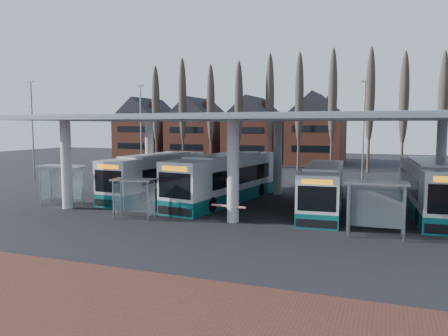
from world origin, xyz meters
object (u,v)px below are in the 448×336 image
at_px(bus_1, 225,179).
at_px(shelter_2, 376,196).
at_px(shelter_1, 135,189).
at_px(bus_0, 157,176).
at_px(bus_3, 431,188).
at_px(bus_2, 323,189).
at_px(shelter_0, 62,176).

distance_m(bus_1, shelter_2, 12.75).
xyz_separation_m(bus_1, shelter_1, (-3.15, -7.34, 0.09)).
relative_size(bus_0, bus_1, 0.94).
distance_m(bus_1, bus_3, 13.94).
bearing_deg(shelter_2, bus_3, 65.43).
bearing_deg(shelter_1, bus_2, 24.11).
distance_m(shelter_0, shelter_2, 21.48).
bearing_deg(bus_2, bus_0, 168.42).
bearing_deg(bus_0, bus_1, -2.87).
bearing_deg(bus_1, bus_0, -178.12).
bearing_deg(bus_2, shelter_1, -153.13).
bearing_deg(shelter_1, bus_1, 59.66).
bearing_deg(bus_0, bus_2, -3.51).
xyz_separation_m(bus_1, bus_2, (7.31, -0.99, -0.22)).
height_order(bus_1, shelter_1, bus_1).
bearing_deg(bus_1, bus_3, 10.68).
bearing_deg(bus_0, shelter_2, -20.34).
bearing_deg(bus_2, bus_1, 167.88).
bearing_deg(bus_0, bus_3, 3.25).
bearing_deg(bus_3, bus_1, 178.06).
xyz_separation_m(bus_3, shelter_1, (-17.08, -7.89, 0.13)).
bearing_deg(shelter_1, shelter_0, 155.89).
height_order(bus_0, bus_2, bus_0).
relative_size(shelter_0, shelter_2, 1.02).
height_order(bus_1, shelter_0, bus_1).
relative_size(shelter_1, shelter_2, 0.89).
xyz_separation_m(bus_0, bus_2, (13.40, -1.69, -0.13)).
bearing_deg(shelter_0, shelter_2, -10.72).
bearing_deg(shelter_0, bus_2, 6.74).
relative_size(bus_0, bus_3, 0.97).
distance_m(bus_2, shelter_2, 6.80).
relative_size(bus_2, bus_3, 0.89).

